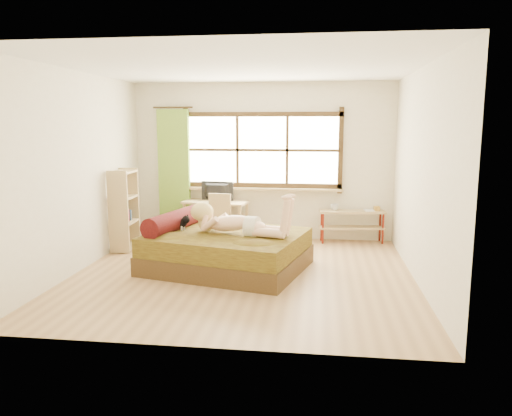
# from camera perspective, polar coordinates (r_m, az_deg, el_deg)

# --- Properties ---
(floor) EXTENTS (4.50, 4.50, 0.00)m
(floor) POSITION_cam_1_polar(r_m,az_deg,el_deg) (6.76, -1.53, -7.58)
(floor) COLOR #9E754C
(floor) RESTS_ON ground
(ceiling) EXTENTS (4.50, 4.50, 0.00)m
(ceiling) POSITION_cam_1_polar(r_m,az_deg,el_deg) (6.50, -1.64, 15.82)
(ceiling) COLOR white
(ceiling) RESTS_ON wall_back
(wall_back) EXTENTS (4.50, 0.00, 4.50)m
(wall_back) POSITION_cam_1_polar(r_m,az_deg,el_deg) (8.71, 0.72, 5.33)
(wall_back) COLOR silver
(wall_back) RESTS_ON floor
(wall_front) EXTENTS (4.50, 0.00, 4.50)m
(wall_front) POSITION_cam_1_polar(r_m,az_deg,el_deg) (4.30, -6.24, 0.94)
(wall_front) COLOR silver
(wall_front) RESTS_ON floor
(wall_left) EXTENTS (0.00, 4.50, 4.50)m
(wall_left) POSITION_cam_1_polar(r_m,az_deg,el_deg) (7.19, -19.63, 3.89)
(wall_left) COLOR silver
(wall_left) RESTS_ON floor
(wall_right) EXTENTS (0.00, 4.50, 4.50)m
(wall_right) POSITION_cam_1_polar(r_m,az_deg,el_deg) (6.53, 18.35, 3.44)
(wall_right) COLOR silver
(wall_right) RESTS_ON floor
(window) EXTENTS (2.80, 0.16, 1.46)m
(window) POSITION_cam_1_polar(r_m,az_deg,el_deg) (8.67, 0.70, 6.36)
(window) COLOR #FFEDBF
(window) RESTS_ON wall_back
(curtain) EXTENTS (0.55, 0.10, 2.20)m
(curtain) POSITION_cam_1_polar(r_m,az_deg,el_deg) (8.92, -9.33, 4.01)
(curtain) COLOR #598725
(curtain) RESTS_ON wall_back
(bed) EXTENTS (2.38, 2.08, 0.78)m
(bed) POSITION_cam_1_polar(r_m,az_deg,el_deg) (6.97, -3.71, -4.70)
(bed) COLOR black
(bed) RESTS_ON floor
(woman) EXTENTS (1.49, 0.75, 0.61)m
(woman) POSITION_cam_1_polar(r_m,az_deg,el_deg) (6.76, -2.20, -0.45)
(woman) COLOR beige
(woman) RESTS_ON bed
(kitten) EXTENTS (0.33, 0.19, 0.25)m
(kitten) POSITION_cam_1_polar(r_m,az_deg,el_deg) (7.13, -8.90, -1.54)
(kitten) COLOR black
(kitten) RESTS_ON bed
(desk) EXTENTS (1.16, 0.66, 0.68)m
(desk) POSITION_cam_1_polar(r_m,az_deg,el_deg) (8.63, -4.62, 0.19)
(desk) COLOR tan
(desk) RESTS_ON floor
(monitor) EXTENTS (0.58, 0.16, 0.33)m
(monitor) POSITION_cam_1_polar(r_m,az_deg,el_deg) (8.64, -4.58, 1.92)
(monitor) COLOR black
(monitor) RESTS_ON desk
(chair) EXTENTS (0.44, 0.44, 0.86)m
(chair) POSITION_cam_1_polar(r_m,az_deg,el_deg) (8.27, -4.38, -1.04)
(chair) COLOR tan
(chair) RESTS_ON floor
(pipe_shelf) EXTENTS (1.12, 0.39, 0.62)m
(pipe_shelf) POSITION_cam_1_polar(r_m,az_deg,el_deg) (8.62, 10.99, -1.25)
(pipe_shelf) COLOR tan
(pipe_shelf) RESTS_ON floor
(cup) EXTENTS (0.15, 0.15, 0.11)m
(cup) POSITION_cam_1_polar(r_m,az_deg,el_deg) (8.57, 8.96, 0.10)
(cup) COLOR gray
(cup) RESTS_ON pipe_shelf
(book) EXTENTS (0.18, 0.23, 0.02)m
(book) POSITION_cam_1_polar(r_m,az_deg,el_deg) (8.60, 12.28, -0.27)
(book) COLOR gray
(book) RESTS_ON pipe_shelf
(bookshelf) EXTENTS (0.34, 0.57, 1.28)m
(bookshelf) POSITION_cam_1_polar(r_m,az_deg,el_deg) (8.20, -14.85, -0.17)
(bookshelf) COLOR tan
(bookshelf) RESTS_ON floor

